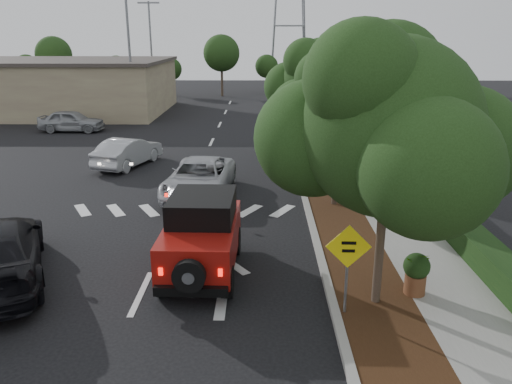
{
  "coord_description": "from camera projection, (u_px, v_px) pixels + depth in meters",
  "views": [
    {
      "loc": [
        2.93,
        -10.84,
        6.03
      ],
      "look_at": [
        2.78,
        3.0,
        1.66
      ],
      "focal_mm": 35.0,
      "sensor_mm": 36.0,
      "label": 1
    }
  ],
  "objects": [
    {
      "name": "ground",
      "position": [
        141.0,
        293.0,
        12.18
      ],
      "size": [
        120.0,
        120.0,
        0.0
      ],
      "primitive_type": "plane",
      "color": "black",
      "rests_on": "ground"
    },
    {
      "name": "street_tree_near",
      "position": [
        375.0,
        305.0,
        11.65
      ],
      "size": [
        3.8,
        3.8,
        5.92
      ],
      "primitive_type": null,
      "color": "#1A3311",
      "rests_on": "ground"
    },
    {
      "name": "parked_suv",
      "position": [
        71.0,
        121.0,
        32.36
      ],
      "size": [
        4.16,
        1.76,
        1.4
      ],
      "primitive_type": "imported",
      "rotation": [
        0.0,
        0.0,
        1.55
      ],
      "color": "#96999D",
      "rests_on": "ground"
    },
    {
      "name": "speed_hump_sign",
      "position": [
        348.0,
        258.0,
        10.72
      ],
      "size": [
        0.98,
        0.09,
        2.09
      ],
      "rotation": [
        0.0,
        0.0,
        -0.02
      ],
      "color": "slate",
      "rests_on": "ground"
    },
    {
      "name": "transmission_tower",
      "position": [
        288.0,
        89.0,
        57.89
      ],
      "size": [
        7.0,
        4.0,
        28.0
      ],
      "primitive_type": null,
      "color": "slate",
      "rests_on": "ground"
    },
    {
      "name": "red_jeep",
      "position": [
        203.0,
        233.0,
        13.11
      ],
      "size": [
        1.9,
        4.08,
        2.06
      ],
      "rotation": [
        0.0,
        0.0,
        -0.02
      ],
      "color": "black",
      "rests_on": "ground"
    },
    {
      "name": "commercial_building",
      "position": [
        28.0,
        87.0,
        40.35
      ],
      "size": [
        22.0,
        12.0,
        4.0
      ],
      "primitive_type": "cube",
      "color": "#84715B",
      "rests_on": "ground"
    },
    {
      "name": "terracotta_planter",
      "position": [
        416.0,
        270.0,
        11.76
      ],
      "size": [
        0.63,
        0.63,
        1.09
      ],
      "rotation": [
        0.0,
        0.0,
        -0.09
      ],
      "color": "brown",
      "rests_on": "ground"
    },
    {
      "name": "curb",
      "position": [
        297.0,
        167.0,
        23.55
      ],
      "size": [
        0.2,
        70.0,
        0.15
      ],
      "primitive_type": "cube",
      "color": "#9E9B93",
      "rests_on": "ground"
    },
    {
      "name": "light_pole_a",
      "position": [
        135.0,
        120.0,
        37.04
      ],
      "size": [
        2.0,
        0.22,
        9.0
      ],
      "primitive_type": null,
      "color": "slate",
      "rests_on": "ground"
    },
    {
      "name": "street_tree_mid",
      "position": [
        334.0,
        207.0,
        18.32
      ],
      "size": [
        3.2,
        3.2,
        5.32
      ],
      "primitive_type": null,
      "color": "#1A3311",
      "rests_on": "ground"
    },
    {
      "name": "hedge",
      "position": [
        388.0,
        160.0,
        23.41
      ],
      "size": [
        0.8,
        70.0,
        0.8
      ],
      "primitive_type": "cube",
      "color": "black",
      "rests_on": "ground"
    },
    {
      "name": "light_pole_b",
      "position": [
        154.0,
        100.0,
        48.49
      ],
      "size": [
        2.0,
        0.22,
        9.0
      ],
      "primitive_type": null,
      "color": "slate",
      "rests_on": "ground"
    },
    {
      "name": "silver_suv_ahead",
      "position": [
        199.0,
        178.0,
        19.38
      ],
      "size": [
        2.72,
        5.22,
        1.4
      ],
      "primitive_type": "imported",
      "rotation": [
        0.0,
        0.0,
        -0.08
      ],
      "color": "#ABADB3",
      "rests_on": "ground"
    },
    {
      "name": "planting_strip",
      "position": [
        318.0,
        167.0,
        23.55
      ],
      "size": [
        1.8,
        70.0,
        0.12
      ],
      "primitive_type": "cube",
      "color": "black",
      "rests_on": "ground"
    },
    {
      "name": "silver_sedan_oncoming",
      "position": [
        128.0,
        152.0,
        23.84
      ],
      "size": [
        2.66,
        4.4,
        1.37
      ],
      "primitive_type": "imported",
      "rotation": [
        0.0,
        0.0,
        2.83
      ],
      "color": "#A6A7AD",
      "rests_on": "ground"
    },
    {
      "name": "street_tree_far",
      "position": [
        315.0,
        163.0,
        24.52
      ],
      "size": [
        3.4,
        3.4,
        5.62
      ],
      "primitive_type": null,
      "color": "#1A3311",
      "rests_on": "ground"
    },
    {
      "name": "sidewalk",
      "position": [
        358.0,
        167.0,
        23.53
      ],
      "size": [
        2.0,
        70.0,
        0.12
      ],
      "primitive_type": "cube",
      "color": "gray",
      "rests_on": "ground"
    }
  ]
}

